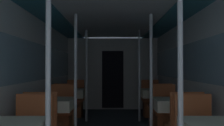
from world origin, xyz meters
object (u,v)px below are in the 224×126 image
Objects in this scene: support_pole_right_0 at (179,87)px; chair_right_near_2 at (158,114)px; support_pole_left_0 at (47,87)px; dining_table_right_1 at (172,106)px; support_pole_right_1 at (150,79)px; chair_right_far_2 at (150,105)px; dining_table_left_2 at (70,95)px; support_pole_left_1 at (74,79)px; support_pole_left_2 at (85,75)px; chair_left_far_1 at (59,120)px; support_pole_right_2 at (138,75)px; chair_right_far_1 at (164,120)px; dining_table_right_2 at (154,95)px; dining_table_left_1 at (52,106)px; chair_left_far_2 at (73,105)px; chair_left_near_2 at (65,114)px.

support_pole_right_0 is 2.30× the size of chair_right_near_2.
dining_table_right_1 is at bearing 47.53° from support_pole_left_0.
support_pole_right_1 is 2.30× the size of chair_right_far_2.
support_pole_right_1 is (1.59, -1.74, 0.44)m from dining_table_left_2.
support_pole_left_1 is 2.13m from support_pole_right_0.
chair_right_near_2 is 1.14m from chair_right_far_2.
support_pole_left_2 is at bearing 0.00° from dining_table_left_2.
support_pole_left_0 is 4.41m from chair_right_far_2.
support_pole_right_2 is at bearing -143.76° from chair_left_far_1.
chair_left_far_1 and chair_right_far_1 have the same top height.
support_pole_right_1 is (1.23, 1.74, 0.00)m from support_pole_left_0.
dining_table_right_2 is at bearing -90.00° from chair_right_far_1.
chair_left_far_1 is at bearing 124.55° from support_pole_right_0.
chair_right_near_2 is 0.43× the size of support_pole_right_2.
dining_table_left_1 is at bearing 180.00° from support_pole_left_1.
dining_table_left_1 is 0.80× the size of chair_right_near_2.
support_pole_right_0 is 1.00× the size of support_pole_right_2.
dining_table_right_2 is (0.36, 3.47, -0.44)m from support_pole_right_0.
dining_table_right_2 is at bearing 84.12° from support_pole_right_0.
support_pole_right_1 reaches higher than dining_table_right_2.
support_pole_left_1 is 2.30× the size of chair_right_far_1.
chair_left_far_2 is 0.43× the size of support_pole_left_2.
support_pole_right_0 is at bearing -90.00° from support_pole_right_1.
chair_left_far_1 is at bearing 163.64° from dining_table_right_1.
chair_left_far_1 is 0.43× the size of support_pole_left_2.
support_pole_right_1 is 2.88× the size of dining_table_right_2.
support_pole_right_1 is 1.83m from dining_table_right_2.
chair_left_near_2 is at bearing 107.06° from support_pole_left_1.
support_pole_left_1 is 2.13m from support_pole_right_2.
chair_left_far_2 is (-0.36, 4.04, -0.78)m from support_pole_left_0.
chair_right_far_2 reaches higher than dining_table_left_2.
support_pole_right_1 reaches higher than chair_right_near_2.
support_pole_right_1 is 2.30× the size of chair_right_near_2.
chair_left_near_2 is 2.26m from chair_right_far_2.
support_pole_right_0 reaches higher than dining_table_right_1.
dining_table_left_2 is 2.29m from chair_right_far_1.
support_pole_right_2 is at bearing 54.65° from support_pole_left_1.
chair_left_far_1 is (0.00, 0.57, -0.34)m from dining_table_left_1.
chair_right_far_1 is 1.25× the size of dining_table_right_2.
dining_table_right_2 is at bearing 0.00° from support_pole_right_2.
chair_right_near_2 is (1.59, -0.57, -0.78)m from support_pole_left_2.
support_pole_right_1 reaches higher than chair_left_near_2.
dining_table_right_1 is at bearing 90.00° from chair_right_far_1.
support_pole_right_2 reaches higher than chair_right_far_2.
dining_table_left_2 is at bearing 163.64° from chair_right_near_2.
support_pole_left_0 and support_pole_right_0 have the same top height.
dining_table_right_1 is 0.80× the size of chair_right_near_2.
dining_table_left_1 is at bearing -90.00° from dining_table_left_2.
support_pole_left_0 is 1.00× the size of support_pole_right_2.
dining_table_right_1 is at bearing 0.00° from support_pole_left_1.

